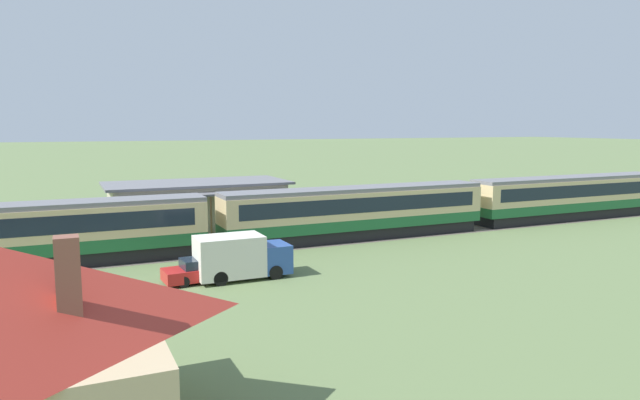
# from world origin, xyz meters

# --- Properties ---
(ground_plane) EXTENTS (600.00, 600.00, 0.00)m
(ground_plane) POSITION_xyz_m (0.00, 0.00, 0.00)
(ground_plane) COLOR #607547
(passenger_train) EXTENTS (110.92, 3.09, 3.97)m
(passenger_train) POSITION_xyz_m (-17.55, -0.16, 2.20)
(passenger_train) COLOR #1E6033
(passenger_train) RESTS_ON ground_plane
(railway_track) EXTENTS (145.86, 3.60, 0.04)m
(railway_track) POSITION_xyz_m (-17.94, -0.16, 0.01)
(railway_track) COLOR #665B51
(railway_track) RESTS_ON ground_plane
(station_building) EXTENTS (14.74, 8.44, 3.97)m
(station_building) POSITION_xyz_m (-27.98, 8.87, 2.01)
(station_building) COLOR #BCB293
(station_building) RESTS_ON ground_plane
(parked_car_red) EXTENTS (4.66, 2.06, 1.32)m
(parked_car_red) POSITION_xyz_m (-31.19, -7.25, 0.62)
(parked_car_red) COLOR red
(parked_car_red) RESTS_ON ground_plane
(delivery_truck_blue) EXTENTS (5.29, 2.27, 2.49)m
(delivery_truck_blue) POSITION_xyz_m (-29.23, -7.57, 1.26)
(delivery_truck_blue) COLOR #2D519E
(delivery_truck_blue) RESTS_ON ground_plane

